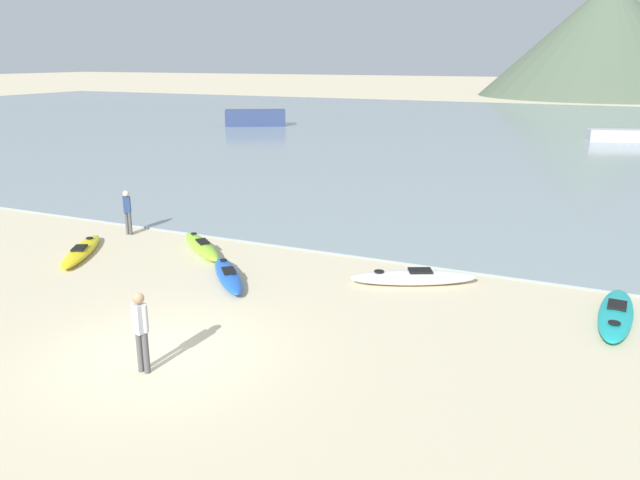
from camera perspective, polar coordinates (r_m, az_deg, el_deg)
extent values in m
plane|color=beige|center=(13.34, -14.30, -10.08)|extent=(400.00, 400.00, 0.00)
cube|color=gray|center=(52.65, 16.36, 9.37)|extent=(160.00, 70.00, 0.06)
cone|color=#4C5B47|center=(109.61, 24.71, 16.41)|extent=(37.24, 37.24, 17.34)
ellipsoid|color=blue|center=(17.09, -8.40, -3.19)|extent=(2.45, 2.67, 0.32)
cube|color=black|center=(16.89, -8.35, -2.77)|extent=(0.60, 0.62, 0.05)
cylinder|color=black|center=(17.83, -8.83, -1.80)|extent=(0.20, 0.20, 0.02)
ellipsoid|color=#8CCC2D|center=(19.74, -10.78, -0.57)|extent=(2.84, 2.46, 0.36)
cube|color=black|center=(19.54, -10.68, -0.12)|extent=(0.64, 0.60, 0.05)
cylinder|color=black|center=(20.51, -11.47, 0.59)|extent=(0.20, 0.20, 0.02)
ellipsoid|color=teal|center=(15.98, 25.43, -6.14)|extent=(0.90, 3.44, 0.29)
cube|color=black|center=(16.08, 25.54, -5.37)|extent=(0.43, 0.63, 0.05)
cylinder|color=black|center=(15.05, 25.32, -6.85)|extent=(0.26, 0.26, 0.02)
ellipsoid|color=white|center=(16.85, 8.55, -3.42)|extent=(3.37, 2.19, 0.36)
cube|color=black|center=(16.81, 9.14, -2.76)|extent=(0.73, 0.65, 0.05)
cylinder|color=black|center=(16.65, 5.42, -2.86)|extent=(0.27, 0.27, 0.02)
ellipsoid|color=yellow|center=(20.47, -20.98, -0.93)|extent=(2.26, 3.34, 0.25)
cube|color=black|center=(20.27, -21.16, -0.67)|extent=(0.61, 0.72, 0.05)
cylinder|color=black|center=(21.31, -20.33, 0.18)|extent=(0.22, 0.22, 0.02)
cylinder|color=#4C4C4C|center=(12.60, -16.13, -9.78)|extent=(0.12, 0.12, 0.82)
cylinder|color=#4C4C4C|center=(12.51, -15.62, -9.93)|extent=(0.12, 0.12, 0.82)
cube|color=#B2B2B7|center=(12.27, -16.13, -6.91)|extent=(0.23, 0.26, 0.58)
cylinder|color=#B2B2B7|center=(12.34, -16.57, -6.74)|extent=(0.09, 0.09, 0.55)
cylinder|color=#B2B2B7|center=(12.19, -15.70, -6.96)|extent=(0.09, 0.09, 0.55)
sphere|color=#A37A5B|center=(12.12, -16.28, -5.14)|extent=(0.22, 0.22, 0.22)
cylinder|color=#4C4C4C|center=(22.27, -17.23, 1.46)|extent=(0.11, 0.11, 0.77)
cylinder|color=#4C4C4C|center=(22.18, -16.96, 1.43)|extent=(0.11, 0.11, 0.77)
cube|color=navy|center=(22.07, -17.24, 3.10)|extent=(0.27, 0.26, 0.55)
cylinder|color=navy|center=(22.14, -17.47, 3.16)|extent=(0.08, 0.08, 0.52)
cylinder|color=navy|center=(21.99, -17.02, 3.11)|extent=(0.08, 0.08, 0.52)
sphere|color=beige|center=(21.99, -17.32, 4.08)|extent=(0.21, 0.21, 0.21)
cube|color=#B2B2B7|center=(49.99, 26.22, 8.56)|extent=(5.35, 2.75, 0.85)
cube|color=navy|center=(55.98, -5.92, 11.06)|extent=(5.40, 4.11, 1.39)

